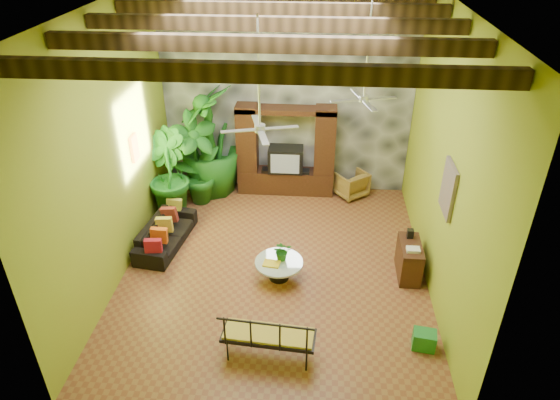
# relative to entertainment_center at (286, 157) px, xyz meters

# --- Properties ---
(ground) EXTENTS (7.00, 7.00, 0.00)m
(ground) POSITION_rel_entertainment_center_xyz_m (0.00, -3.14, -0.97)
(ground) COLOR brown
(ground) RESTS_ON ground
(ceiling) EXTENTS (6.00, 7.00, 0.02)m
(ceiling) POSITION_rel_entertainment_center_xyz_m (0.00, -3.14, 4.03)
(ceiling) COLOR silver
(ceiling) RESTS_ON back_wall
(back_wall) EXTENTS (6.00, 0.02, 5.00)m
(back_wall) POSITION_rel_entertainment_center_xyz_m (0.00, 0.36, 1.53)
(back_wall) COLOR #92A224
(back_wall) RESTS_ON ground
(left_wall) EXTENTS (0.02, 7.00, 5.00)m
(left_wall) POSITION_rel_entertainment_center_xyz_m (-3.00, -3.14, 1.53)
(left_wall) COLOR #92A224
(left_wall) RESTS_ON ground
(right_wall) EXTENTS (0.02, 7.00, 5.00)m
(right_wall) POSITION_rel_entertainment_center_xyz_m (3.00, -3.14, 1.53)
(right_wall) COLOR #92A224
(right_wall) RESTS_ON ground
(stone_accent_wall) EXTENTS (5.98, 0.10, 4.98)m
(stone_accent_wall) POSITION_rel_entertainment_center_xyz_m (0.00, 0.30, 1.53)
(stone_accent_wall) COLOR #34373B
(stone_accent_wall) RESTS_ON ground
(ceiling_beams) EXTENTS (5.95, 5.36, 0.22)m
(ceiling_beams) POSITION_rel_entertainment_center_xyz_m (0.00, -3.14, 3.81)
(ceiling_beams) COLOR #352310
(ceiling_beams) RESTS_ON ceiling
(entertainment_center) EXTENTS (2.40, 0.55, 2.30)m
(entertainment_center) POSITION_rel_entertainment_center_xyz_m (0.00, 0.00, 0.00)
(entertainment_center) COLOR #311B0D
(entertainment_center) RESTS_ON ground
(ceiling_fan_front) EXTENTS (1.28, 1.28, 1.86)m
(ceiling_fan_front) POSITION_rel_entertainment_center_xyz_m (-0.20, -3.54, 2.44)
(ceiling_fan_front) COLOR silver
(ceiling_fan_front) RESTS_ON ceiling
(ceiling_fan_back) EXTENTS (1.28, 1.28, 1.86)m
(ceiling_fan_back) POSITION_rel_entertainment_center_xyz_m (1.60, -1.94, 2.44)
(ceiling_fan_back) COLOR silver
(ceiling_fan_back) RESTS_ON ceiling
(wall_art_mask) EXTENTS (0.06, 0.32, 0.55)m
(wall_art_mask) POSITION_rel_entertainment_center_xyz_m (-2.96, -2.14, 1.13)
(wall_art_mask) COLOR #C09216
(wall_art_mask) RESTS_ON left_wall
(wall_art_painting) EXTENTS (0.06, 0.70, 0.90)m
(wall_art_painting) POSITION_rel_entertainment_center_xyz_m (2.96, -3.74, 1.33)
(wall_art_painting) COLOR #27668F
(wall_art_painting) RESTS_ON right_wall
(sofa) EXTENTS (0.99, 1.96, 0.55)m
(sofa) POSITION_rel_entertainment_center_xyz_m (-2.42, -2.52, -0.69)
(sofa) COLOR black
(sofa) RESTS_ON ground
(wicker_armchair) EXTENTS (0.99, 1.00, 0.66)m
(wicker_armchair) POSITION_rel_entertainment_center_xyz_m (1.64, -0.07, -0.64)
(wicker_armchair) COLOR olive
(wicker_armchair) RESTS_ON ground
(tall_plant_a) EXTENTS (1.47, 1.40, 2.31)m
(tall_plant_a) POSITION_rel_entertainment_center_xyz_m (-2.08, -0.71, 0.19)
(tall_plant_a) COLOR #1D641A
(tall_plant_a) RESTS_ON ground
(tall_plant_b) EXTENTS (1.42, 1.46, 2.06)m
(tall_plant_b) POSITION_rel_entertainment_center_xyz_m (-2.65, -1.26, 0.07)
(tall_plant_b) COLOR #1A641E
(tall_plant_b) RESTS_ON ground
(tall_plant_c) EXTENTS (1.73, 1.73, 2.78)m
(tall_plant_c) POSITION_rel_entertainment_center_xyz_m (-1.88, -0.07, 0.42)
(tall_plant_c) COLOR #1B5E18
(tall_plant_c) RESTS_ON ground
(coffee_table) EXTENTS (0.94, 0.94, 0.40)m
(coffee_table) POSITION_rel_entertainment_center_xyz_m (0.11, -3.47, -0.71)
(coffee_table) COLOR black
(coffee_table) RESTS_ON ground
(centerpiece_plant) EXTENTS (0.42, 0.38, 0.39)m
(centerpiece_plant) POSITION_rel_entertainment_center_xyz_m (0.16, -3.38, -0.37)
(centerpiece_plant) COLOR #226A1B
(centerpiece_plant) RESTS_ON coffee_table
(yellow_tray) EXTENTS (0.35, 0.27, 0.03)m
(yellow_tray) POSITION_rel_entertainment_center_xyz_m (-0.03, -3.57, -0.55)
(yellow_tray) COLOR yellow
(yellow_tray) RESTS_ON coffee_table
(iron_bench) EXTENTS (1.54, 0.66, 0.57)m
(iron_bench) POSITION_rel_entertainment_center_xyz_m (0.10, -5.53, -0.43)
(iron_bench) COLOR black
(iron_bench) RESTS_ON ground
(side_console) EXTENTS (0.42, 0.91, 0.72)m
(side_console) POSITION_rel_entertainment_center_xyz_m (2.65, -3.16, -0.60)
(side_console) COLOR #331A10
(side_console) RESTS_ON ground
(green_bin) EXTENTS (0.41, 0.33, 0.33)m
(green_bin) POSITION_rel_entertainment_center_xyz_m (2.65, -5.07, -0.80)
(green_bin) COLOR #227F35
(green_bin) RESTS_ON ground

